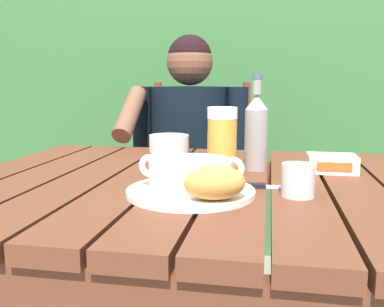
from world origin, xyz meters
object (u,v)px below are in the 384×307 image
(serving_plate, at_px, (191,192))
(butter_tub, at_px, (332,163))
(water_glass_small, at_px, (298,180))
(beer_bottle, at_px, (256,131))
(soup_bowl, at_px, (191,174))
(bread_roll, at_px, (215,182))
(person_eating, at_px, (187,156))
(chair_near_diner, at_px, (196,195))
(diner_bowl, at_px, (169,144))
(beer_glass, at_px, (222,141))
(table_knife, at_px, (265,186))

(serving_plate, relative_size, butter_tub, 2.19)
(serving_plate, xyz_separation_m, water_glass_small, (0.22, 0.03, 0.03))
(beer_bottle, bearing_deg, soup_bowl, -113.97)
(bread_roll, bearing_deg, person_eating, 104.18)
(chair_near_diner, height_order, diner_bowl, chair_near_diner)
(serving_plate, xyz_separation_m, soup_bowl, (0.00, 0.00, 0.04))
(serving_plate, xyz_separation_m, bread_roll, (0.06, -0.07, 0.04))
(person_eating, height_order, serving_plate, person_eating)
(serving_plate, distance_m, diner_bowl, 0.54)
(beer_glass, height_order, water_glass_small, beer_glass)
(soup_bowl, height_order, beer_bottle, beer_bottle)
(diner_bowl, bearing_deg, bread_roll, -68.57)
(water_glass_small, height_order, diner_bowl, water_glass_small)
(beer_bottle, bearing_deg, serving_plate, -113.97)
(serving_plate, bearing_deg, bread_roll, -49.40)
(person_eating, distance_m, diner_bowl, 0.35)
(butter_tub, bearing_deg, water_glass_small, -111.25)
(bread_roll, height_order, beer_glass, beer_glass)
(water_glass_small, height_order, butter_tub, water_glass_small)
(soup_bowl, bearing_deg, butter_tub, 41.86)
(beer_bottle, distance_m, butter_tub, 0.22)
(chair_near_diner, xyz_separation_m, person_eating, (-0.00, -0.20, 0.22))
(table_knife, distance_m, diner_bowl, 0.54)
(person_eating, relative_size, table_knife, 7.94)
(soup_bowl, relative_size, beer_glass, 1.31)
(chair_near_diner, height_order, beer_bottle, beer_bottle)
(chair_near_diner, height_order, person_eating, person_eating)
(serving_plate, height_order, beer_glass, beer_glass)
(soup_bowl, distance_m, diner_bowl, 0.54)
(water_glass_small, bearing_deg, serving_plate, -173.49)
(butter_tub, bearing_deg, bread_roll, -126.26)
(diner_bowl, bearing_deg, water_glass_small, -51.39)
(serving_plate, xyz_separation_m, diner_bowl, (-0.17, 0.51, 0.02))
(bread_roll, bearing_deg, butter_tub, 53.74)
(water_glass_small, bearing_deg, soup_bowl, -173.49)
(person_eating, height_order, beer_bottle, person_eating)
(person_eating, relative_size, beer_bottle, 4.74)
(serving_plate, distance_m, beer_bottle, 0.32)
(person_eating, height_order, water_glass_small, person_eating)
(serving_plate, height_order, butter_tub, butter_tub)
(person_eating, bearing_deg, serving_plate, -78.53)
(butter_tub, distance_m, diner_bowl, 0.54)
(person_eating, distance_m, serving_plate, 0.87)
(beer_glass, bearing_deg, water_glass_small, -44.95)
(person_eating, bearing_deg, beer_bottle, -62.37)
(chair_near_diner, distance_m, beer_bottle, 0.91)
(water_glass_small, xyz_separation_m, butter_tub, (0.10, 0.26, -0.01))
(butter_tub, bearing_deg, person_eating, 131.64)
(serving_plate, bearing_deg, table_knife, 28.06)
(bread_roll, distance_m, diner_bowl, 0.63)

